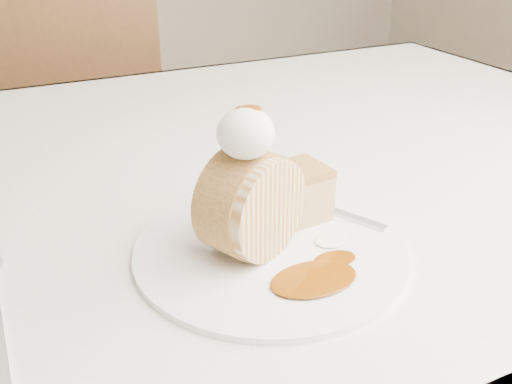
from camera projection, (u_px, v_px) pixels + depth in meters
name	position (u px, v px, depth m)	size (l,w,h in m)	color
table	(209.00, 221.00, 0.77)	(1.40, 0.90, 0.75)	white
chair_far	(59.00, 120.00, 1.38)	(0.55, 0.55, 1.01)	brown
plate	(270.00, 250.00, 0.53)	(0.26, 0.26, 0.01)	white
roulade_slice	(252.00, 204.00, 0.51)	(0.09, 0.09, 0.05)	beige
cake_chunk	(297.00, 196.00, 0.57)	(0.06, 0.05, 0.05)	#AE8642
whipped_cream	(246.00, 134.00, 0.47)	(0.05, 0.05, 0.04)	white
caramel_drizzle	(248.00, 103.00, 0.47)	(0.02, 0.02, 0.01)	#6E3404
caramel_pool	(314.00, 279.00, 0.48)	(0.08, 0.05, 0.00)	#6E3404
fork	(338.00, 213.00, 0.59)	(0.02, 0.15, 0.00)	silver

